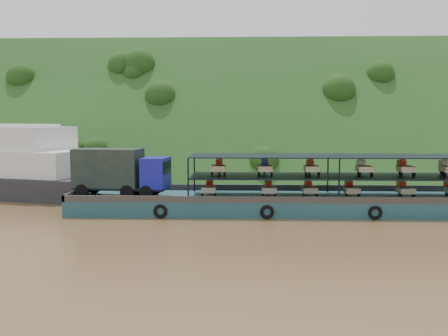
{
  "coord_description": "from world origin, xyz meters",
  "views": [
    {
      "loc": [
        -0.5,
        -40.33,
        7.41
      ],
      "look_at": [
        -2.0,
        3.0,
        3.2
      ],
      "focal_mm": 40.0,
      "sensor_mm": 36.0,
      "label": 1
    }
  ],
  "objects": [
    {
      "name": "hillside",
      "position": [
        0.0,
        36.0,
        0.0
      ],
      "size": [
        140.0,
        39.6,
        39.6
      ],
      "primitive_type": "cube",
      "rotation": [
        0.79,
        0.0,
        0.0
      ],
      "color": "#1B3C15",
      "rests_on": "ground"
    },
    {
      "name": "cargo_barge",
      "position": [
        1.64,
        -0.12,
        1.27
      ],
      "size": [
        35.02,
        7.18,
        5.06
      ],
      "color": "#15454C",
      "rests_on": "ground"
    },
    {
      "name": "ground",
      "position": [
        0.0,
        0.0,
        0.0
      ],
      "size": [
        160.0,
        160.0,
        0.0
      ],
      "primitive_type": "plane",
      "color": "brown",
      "rests_on": "ground"
    }
  ]
}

